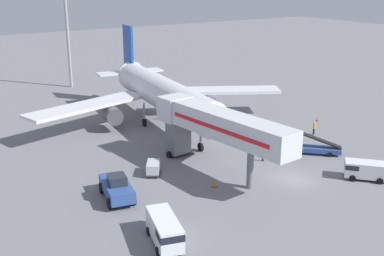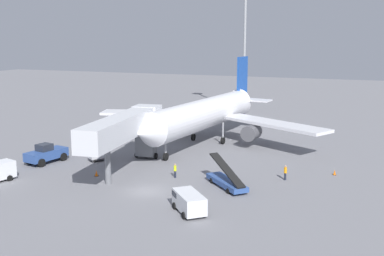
% 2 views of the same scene
% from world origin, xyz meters
% --- Properties ---
extents(ground_plane, '(300.00, 300.00, 0.00)m').
position_xyz_m(ground_plane, '(0.00, 0.00, 0.00)').
color(ground_plane, slate).
extents(airplane_at_gate, '(39.10, 37.44, 13.00)m').
position_xyz_m(airplane_at_gate, '(-2.12, 24.87, 4.71)').
color(airplane_at_gate, silver).
rests_on(airplane_at_gate, ground).
extents(jet_bridge, '(5.28, 19.54, 7.26)m').
position_xyz_m(jet_bridge, '(-5.96, 6.40, 5.46)').
color(jet_bridge, silver).
rests_on(jet_bridge, ground).
extents(pushback_tug, '(3.50, 6.07, 2.61)m').
position_xyz_m(pushback_tug, '(-17.93, 5.75, 1.21)').
color(pushback_tug, '#2D4C8E').
rests_on(pushback_tug, ground).
extents(belt_loader_truck, '(6.09, 6.03, 3.21)m').
position_xyz_m(belt_loader_truck, '(7.61, 4.53, 0.77)').
color(belt_loader_truck, '#2D4C8E').
rests_on(belt_loader_truck, ground).
extents(service_van_outer_left, '(3.26, 5.63, 2.23)m').
position_xyz_m(service_van_outer_left, '(-18.07, -3.99, 1.27)').
color(service_van_outer_left, white).
rests_on(service_van_outer_left, ground).
extents(service_van_mid_center, '(4.47, 4.64, 1.93)m').
position_xyz_m(service_van_mid_center, '(6.51, -4.08, 1.11)').
color(service_van_mid_center, silver).
rests_on(service_van_mid_center, ground).
extents(baggage_cart_outer_right, '(2.53, 2.88, 1.41)m').
position_xyz_m(baggage_cart_outer_right, '(-12.03, 9.25, 0.79)').
color(baggage_cart_outer_right, '#38383D').
rests_on(baggage_cart_outer_right, ground).
extents(ground_crew_worker_foreground, '(0.46, 0.46, 1.78)m').
position_xyz_m(ground_crew_worker_foreground, '(13.17, 9.69, 0.94)').
color(ground_crew_worker_foreground, '#1E2333').
rests_on(ground_crew_worker_foreground, ground).
extents(ground_crew_worker_midground, '(0.44, 0.44, 1.71)m').
position_xyz_m(ground_crew_worker_midground, '(0.77, 5.83, 0.91)').
color(ground_crew_worker_midground, '#1E2333').
rests_on(ground_crew_worker_midground, ground).
extents(safety_cone_alpha, '(0.47, 0.47, 0.72)m').
position_xyz_m(safety_cone_alpha, '(-8.31, 2.89, 0.36)').
color(safety_cone_alpha, black).
rests_on(safety_cone_alpha, ground).
extents(safety_cone_bravo, '(0.40, 0.40, 0.62)m').
position_xyz_m(safety_cone_bravo, '(18.38, 13.95, 0.31)').
color(safety_cone_bravo, black).
rests_on(safety_cone_bravo, ground).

